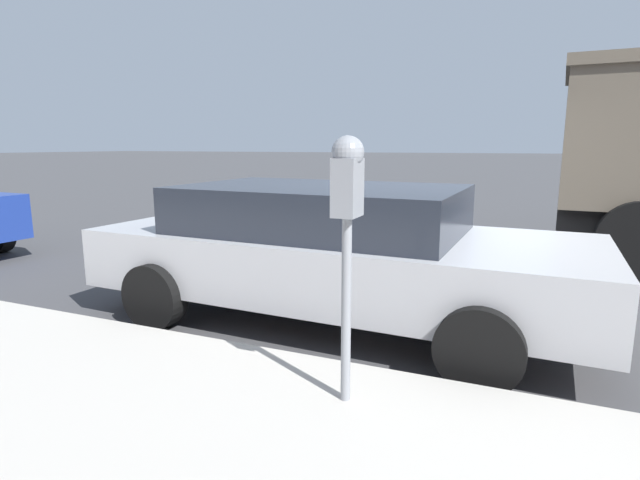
# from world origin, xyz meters

# --- Properties ---
(ground_plane) EXTENTS (220.00, 220.00, 0.00)m
(ground_plane) POSITION_xyz_m (0.00, 0.00, 0.00)
(ground_plane) COLOR #424244
(parking_meter) EXTENTS (0.21, 0.19, 1.63)m
(parking_meter) POSITION_xyz_m (-2.72, 0.20, 1.42)
(parking_meter) COLOR gray
(parking_meter) RESTS_ON sidewalk
(car_silver) EXTENTS (2.29, 4.91, 1.35)m
(car_silver) POSITION_xyz_m (-0.92, 0.99, 0.73)
(car_silver) COLOR #B7BABF
(car_silver) RESTS_ON ground_plane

